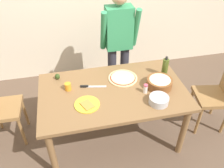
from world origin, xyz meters
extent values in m
plane|color=brown|center=(0.00, 0.00, 0.00)|extent=(8.00, 8.00, 0.00)
cube|color=brown|center=(0.00, 0.00, 0.74)|extent=(1.60, 0.96, 0.04)
cylinder|color=brown|center=(-0.72, -0.40, 0.36)|extent=(0.07, 0.07, 0.72)
cylinder|color=brown|center=(0.72, -0.40, 0.36)|extent=(0.07, 0.07, 0.72)
cylinder|color=brown|center=(-0.72, 0.40, 0.36)|extent=(0.07, 0.07, 0.72)
cylinder|color=brown|center=(0.72, 0.40, 0.36)|extent=(0.07, 0.07, 0.72)
cylinder|color=#2D2D38|center=(0.16, 0.76, 0.42)|extent=(0.12, 0.12, 0.85)
cylinder|color=#2D2D38|center=(0.34, 0.76, 0.42)|extent=(0.12, 0.12, 0.85)
cube|color=#338C59|center=(0.25, 0.76, 1.12)|extent=(0.34, 0.20, 0.55)
cylinder|color=#338C59|center=(0.04, 0.71, 1.12)|extent=(0.07, 0.21, 0.55)
cylinder|color=#338C59|center=(0.46, 0.71, 1.12)|extent=(0.07, 0.21, 0.55)
cube|color=olive|center=(-1.25, 0.28, 0.47)|extent=(0.41, 0.41, 0.05)
cylinder|color=olive|center=(-1.08, 0.10, 0.23)|extent=(0.04, 0.04, 0.45)
cylinder|color=olive|center=(-1.08, 0.44, 0.23)|extent=(0.04, 0.04, 0.45)
cube|color=olive|center=(1.25, -0.05, 0.47)|extent=(0.46, 0.46, 0.05)
cylinder|color=olive|center=(1.11, 0.14, 0.23)|extent=(0.04, 0.04, 0.45)
cylinder|color=olive|center=(1.05, -0.19, 0.23)|extent=(0.04, 0.04, 0.45)
cylinder|color=olive|center=(1.45, 0.09, 0.23)|extent=(0.04, 0.04, 0.45)
cylinder|color=beige|center=(0.16, 0.19, 0.77)|extent=(0.34, 0.34, 0.01)
cylinder|color=#B22D1E|center=(0.16, 0.19, 0.77)|extent=(0.30, 0.30, 0.00)
cylinder|color=beige|center=(0.16, 0.19, 0.78)|extent=(0.28, 0.28, 0.00)
cylinder|color=gold|center=(-0.31, -0.17, 0.77)|extent=(0.26, 0.26, 0.01)
cube|color=#CC8438|center=(-0.31, -0.19, 0.78)|extent=(0.15, 0.17, 0.01)
cylinder|color=brown|center=(0.51, -0.05, 0.81)|extent=(0.28, 0.28, 0.10)
ellipsoid|color=beige|center=(0.51, -0.05, 0.85)|extent=(0.25, 0.25, 0.05)
cylinder|color=#B7B7BC|center=(0.41, -0.30, 0.80)|extent=(0.20, 0.20, 0.08)
cylinder|color=#47561E|center=(0.65, 0.14, 0.87)|extent=(0.07, 0.07, 0.22)
cylinder|color=black|center=(0.65, 0.14, 1.00)|extent=(0.03, 0.03, 0.04)
cylinder|color=orange|center=(-0.48, 0.12, 0.80)|extent=(0.07, 0.07, 0.08)
cylinder|color=white|center=(0.33, -0.11, 0.81)|extent=(0.04, 0.04, 0.09)
cylinder|color=#D84C66|center=(0.33, -0.11, 0.86)|extent=(0.04, 0.04, 0.02)
cube|color=silver|center=(-0.17, 0.10, 0.76)|extent=(0.22, 0.07, 0.01)
cube|color=black|center=(-0.30, 0.13, 0.77)|extent=(0.09, 0.04, 0.02)
ellipsoid|color=#2D4219|center=(-0.58, 0.34, 0.80)|extent=(0.06, 0.06, 0.07)
camera|label=1|loc=(-0.43, -1.90, 2.38)|focal=37.20mm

